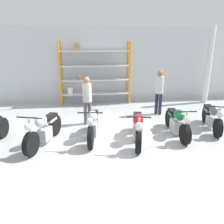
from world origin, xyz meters
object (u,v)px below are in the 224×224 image
shelving_rack (93,73)px  motorcycle_grey (212,117)px  motorcycle_green (177,122)px  person_near_rack (159,89)px  motorcycle_white (44,129)px  motorcycle_silver (93,124)px  motorcycle_red (138,127)px  person_browsing (87,97)px

shelving_rack → motorcycle_grey: 5.59m
motorcycle_green → person_near_rack: size_ratio=1.11×
motorcycle_white → shelving_rack: bearing=178.3°
motorcycle_silver → motorcycle_grey: bearing=102.0°
motorcycle_white → person_near_rack: 4.83m
motorcycle_red → person_browsing: size_ratio=1.23×
motorcycle_white → motorcycle_red: motorcycle_white is taller
person_browsing → motorcycle_red: bearing=-172.3°
motorcycle_red → person_near_rack: 2.95m
motorcycle_white → person_browsing: 2.08m
motorcycle_grey → motorcycle_green: bearing=-61.7°
motorcycle_silver → person_browsing: 1.45m
motorcycle_green → person_browsing: person_browsing is taller
motorcycle_white → motorcycle_grey: motorcycle_white is taller
motorcycle_grey → person_near_rack: (-1.23, 1.87, 0.63)m
person_browsing → person_near_rack: size_ratio=0.94×
motorcycle_red → motorcycle_grey: bearing=114.6°
motorcycle_white → person_near_rack: (4.15, 2.39, 0.62)m
motorcycle_green → motorcycle_grey: (1.35, 0.32, 0.02)m
motorcycle_red → person_browsing: (-1.44, 1.65, 0.57)m
motorcycle_green → person_near_rack: 2.29m
motorcycle_white → person_browsing: (1.26, 1.56, 0.55)m
motorcycle_red → motorcycle_white: bearing=-80.3°
motorcycle_silver → person_near_rack: 3.56m
shelving_rack → motorcycle_green: size_ratio=1.67×
shelving_rack → person_near_rack: size_ratio=1.84×
motorcycle_red → motorcycle_green: motorcycle_red is taller
motorcycle_green → person_near_rack: person_near_rack is taller
motorcycle_silver → motorcycle_white: bearing=-73.5°
motorcycle_green → shelving_rack: bearing=-147.3°
motorcycle_white → motorcycle_green: bearing=110.6°
motorcycle_red → person_near_rack: (1.45, 2.48, 0.64)m
motorcycle_silver → motorcycle_green: (2.64, -0.02, -0.04)m
shelving_rack → person_near_rack: 3.34m
shelving_rack → motorcycle_silver: size_ratio=1.66×
motorcycle_silver → motorcycle_green: bearing=97.2°
motorcycle_grey → person_browsing: (-4.13, 1.04, 0.56)m
shelving_rack → person_browsing: bearing=-96.7°
motorcycle_silver → motorcycle_red: motorcycle_silver is taller
shelving_rack → person_browsing: 3.00m
person_browsing → person_near_rack: bearing=-107.4°
motorcycle_grey → person_near_rack: 2.33m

